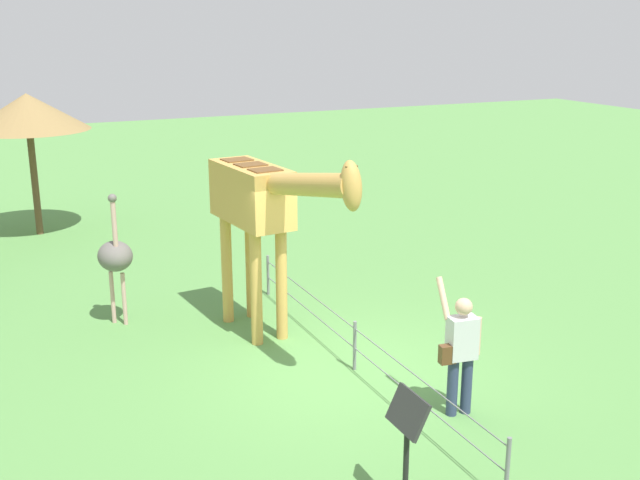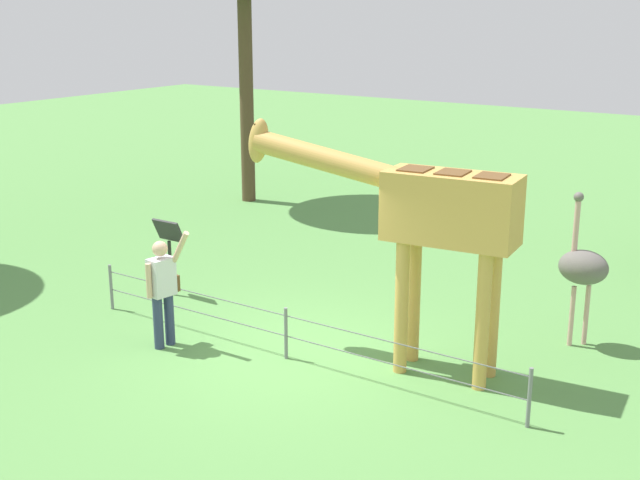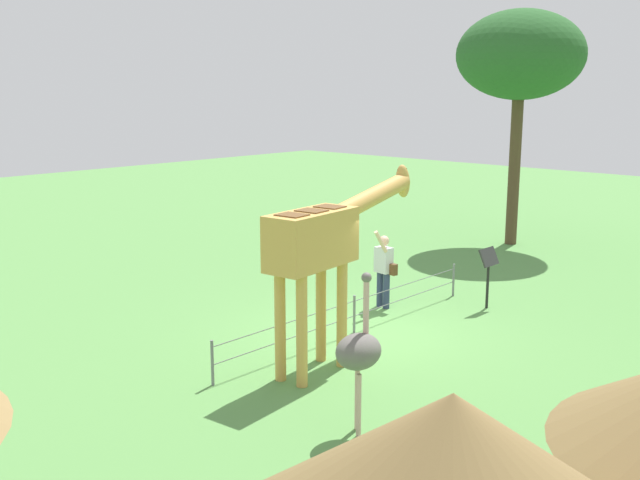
{
  "view_description": "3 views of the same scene",
  "coord_description": "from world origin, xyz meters",
  "px_view_note": "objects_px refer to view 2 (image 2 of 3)",
  "views": [
    {
      "loc": [
        9.12,
        -4.59,
        4.9
      ],
      "look_at": [
        -0.33,
        -0.26,
        1.92
      ],
      "focal_mm": 43.35,
      "sensor_mm": 36.0,
      "label": 1
    },
    {
      "loc": [
        -6.39,
        8.74,
        4.76
      ],
      "look_at": [
        -0.06,
        -0.61,
        1.55
      ],
      "focal_mm": 46.65,
      "sensor_mm": 36.0,
      "label": 2
    },
    {
      "loc": [
        -10.48,
        -8.63,
        4.67
      ],
      "look_at": [
        -0.84,
        0.26,
        1.95
      ],
      "focal_mm": 41.45,
      "sensor_mm": 36.0,
      "label": 3
    }
  ],
  "objects_px": {
    "visitor": "(163,287)",
    "ostrich": "(583,267)",
    "giraffe": "(426,214)",
    "info_sign": "(169,241)"
  },
  "relations": [
    {
      "from": "giraffe",
      "to": "ostrich",
      "type": "bearing_deg",
      "value": -126.81
    },
    {
      "from": "giraffe",
      "to": "ostrich",
      "type": "xyz_separation_m",
      "value": [
        -1.5,
        -2.0,
        -0.99
      ]
    },
    {
      "from": "ostrich",
      "to": "info_sign",
      "type": "xyz_separation_m",
      "value": [
        6.39,
        1.72,
        -0.23
      ]
    },
    {
      "from": "giraffe",
      "to": "visitor",
      "type": "xyz_separation_m",
      "value": [
        3.41,
        1.38,
        -1.26
      ]
    },
    {
      "from": "visitor",
      "to": "info_sign",
      "type": "distance_m",
      "value": 2.23
    },
    {
      "from": "giraffe",
      "to": "visitor",
      "type": "height_order",
      "value": "giraffe"
    },
    {
      "from": "visitor",
      "to": "ostrich",
      "type": "bearing_deg",
      "value": -145.42
    },
    {
      "from": "visitor",
      "to": "ostrich",
      "type": "distance_m",
      "value": 5.97
    },
    {
      "from": "giraffe",
      "to": "info_sign",
      "type": "bearing_deg",
      "value": -3.33
    },
    {
      "from": "giraffe",
      "to": "ostrich",
      "type": "relative_size",
      "value": 1.75
    }
  ]
}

